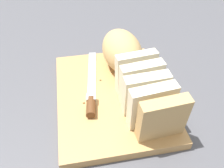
{
  "coord_description": "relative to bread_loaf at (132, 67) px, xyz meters",
  "views": [
    {
      "loc": [
        0.44,
        -0.1,
        0.45
      ],
      "look_at": [
        0.0,
        0.0,
        0.05
      ],
      "focal_mm": 38.59,
      "sensor_mm": 36.0,
      "label": 1
    }
  ],
  "objects": [
    {
      "name": "cutting_board",
      "position": [
        0.03,
        -0.06,
        -0.06
      ],
      "size": [
        0.37,
        0.29,
        0.02
      ],
      "primitive_type": "cube",
      "rotation": [
        0.0,
        0.0,
        -0.03
      ],
      "color": "tan",
      "rests_on": "ground_plane"
    },
    {
      "name": "ground_plane",
      "position": [
        0.03,
        -0.06,
        -0.07
      ],
      "size": [
        3.0,
        3.0,
        0.0
      ],
      "primitive_type": "plane",
      "color": "#4C4C51"
    },
    {
      "name": "bread_loaf",
      "position": [
        0.0,
        0.0,
        0.0
      ],
      "size": [
        0.36,
        0.13,
        0.11
      ],
      "rotation": [
        0.0,
        0.0,
        0.06
      ],
      "color": "tan",
      "rests_on": "cutting_board"
    },
    {
      "name": "bread_knife",
      "position": [
        0.04,
        -0.11,
        -0.04
      ],
      "size": [
        0.26,
        0.07,
        0.02
      ],
      "rotation": [
        0.0,
        0.0,
        2.97
      ],
      "color": "silver",
      "rests_on": "cutting_board"
    },
    {
      "name": "crumb_stray_left",
      "position": [
        0.04,
        -0.01,
        -0.05
      ],
      "size": [
        0.0,
        0.0,
        0.0
      ],
      "primitive_type": "sphere",
      "color": "tan",
      "rests_on": "cutting_board"
    },
    {
      "name": "crumb_near_loaf",
      "position": [
        -0.03,
        -0.08,
        -0.05
      ],
      "size": [
        0.0,
        0.0,
        0.0
      ],
      "primitive_type": "sphere",
      "color": "tan",
      "rests_on": "cutting_board"
    },
    {
      "name": "crumb_near_knife",
      "position": [
        0.05,
        -0.13,
        -0.05
      ],
      "size": [
        0.01,
        0.01,
        0.01
      ],
      "primitive_type": "sphere",
      "color": "tan",
      "rests_on": "cutting_board"
    }
  ]
}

